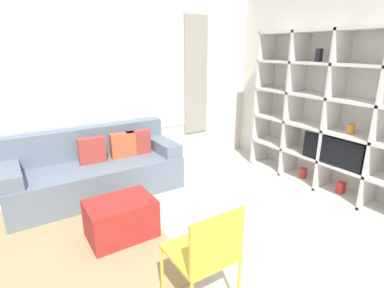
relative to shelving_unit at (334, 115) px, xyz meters
name	(u,v)px	position (x,y,z in m)	size (l,w,h in m)	color
wall_back	(93,88)	(-2.57, 2.03, 0.31)	(6.69, 0.11, 2.70)	silver
wall_right	(326,88)	(0.21, 0.31, 0.30)	(0.07, 4.58, 2.70)	silver
area_rug	(41,253)	(-3.60, 0.58, -1.04)	(2.30, 2.22, 0.01)	tan
shelving_unit	(334,115)	(0.00, 0.00, 0.00)	(0.41, 2.52, 2.13)	silver
couch_main	(97,171)	(-2.76, 1.57, -0.73)	(2.19, 0.86, 0.86)	slate
ottoman	(121,219)	(-2.84, 0.43, -0.84)	(0.67, 0.47, 0.42)	#A82823
folding_chair	(207,251)	(-2.63, -0.80, -0.53)	(0.44, 0.46, 0.86)	gold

